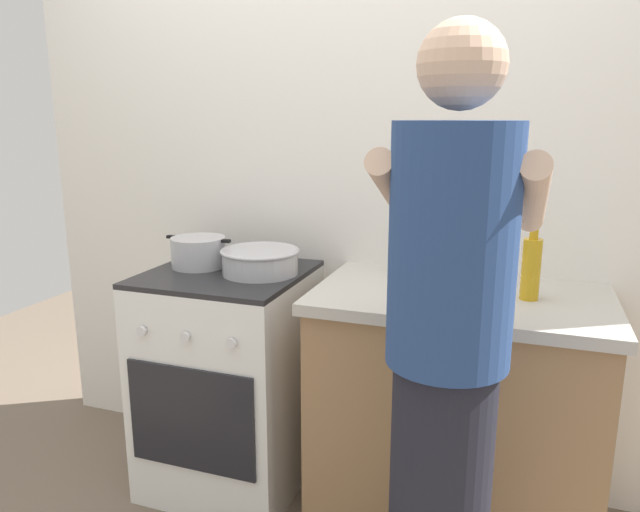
{
  "coord_description": "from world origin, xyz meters",
  "views": [
    {
      "loc": [
        0.74,
        -1.83,
        1.49
      ],
      "look_at": [
        0.05,
        0.12,
        1.0
      ],
      "focal_mm": 33.1,
      "sensor_mm": 36.0,
      "label": 1
    }
  ],
  "objects_px": {
    "stove_range": "(230,378)",
    "spice_bottle": "(461,283)",
    "utensil_crock": "(411,252)",
    "oil_bottle": "(531,268)",
    "pot": "(199,252)",
    "mixing_bowl": "(260,260)",
    "person": "(446,376)"
  },
  "relations": [
    {
      "from": "pot",
      "to": "utensil_crock",
      "type": "bearing_deg",
      "value": 11.9
    },
    {
      "from": "spice_bottle",
      "to": "mixing_bowl",
      "type": "bearing_deg",
      "value": 178.47
    },
    {
      "from": "pot",
      "to": "oil_bottle",
      "type": "bearing_deg",
      "value": -0.96
    },
    {
      "from": "mixing_bowl",
      "to": "person",
      "type": "xyz_separation_m",
      "value": [
        0.79,
        -0.61,
        -0.09
      ]
    },
    {
      "from": "pot",
      "to": "oil_bottle",
      "type": "xyz_separation_m",
      "value": [
        1.26,
        -0.02,
        0.05
      ]
    },
    {
      "from": "pot",
      "to": "oil_bottle",
      "type": "height_order",
      "value": "oil_bottle"
    },
    {
      "from": "oil_bottle",
      "to": "person",
      "type": "distance_m",
      "value": 0.65
    },
    {
      "from": "stove_range",
      "to": "mixing_bowl",
      "type": "distance_m",
      "value": 0.52
    },
    {
      "from": "spice_bottle",
      "to": "person",
      "type": "bearing_deg",
      "value": -86.79
    },
    {
      "from": "mixing_bowl",
      "to": "person",
      "type": "relative_size",
      "value": 0.18
    },
    {
      "from": "stove_range",
      "to": "pot",
      "type": "bearing_deg",
      "value": 165.69
    },
    {
      "from": "mixing_bowl",
      "to": "oil_bottle",
      "type": "bearing_deg",
      "value": -0.2
    },
    {
      "from": "oil_bottle",
      "to": "person",
      "type": "xyz_separation_m",
      "value": [
        -0.19,
        -0.61,
        -0.15
      ]
    },
    {
      "from": "stove_range",
      "to": "oil_bottle",
      "type": "height_order",
      "value": "oil_bottle"
    },
    {
      "from": "utensil_crock",
      "to": "oil_bottle",
      "type": "height_order",
      "value": "utensil_crock"
    },
    {
      "from": "spice_bottle",
      "to": "oil_bottle",
      "type": "height_order",
      "value": "oil_bottle"
    },
    {
      "from": "utensil_crock",
      "to": "spice_bottle",
      "type": "xyz_separation_m",
      "value": [
        0.21,
        -0.21,
        -0.05
      ]
    },
    {
      "from": "pot",
      "to": "mixing_bowl",
      "type": "distance_m",
      "value": 0.28
    },
    {
      "from": "mixing_bowl",
      "to": "pot",
      "type": "bearing_deg",
      "value": 176.35
    },
    {
      "from": "utensil_crock",
      "to": "person",
      "type": "height_order",
      "value": "person"
    },
    {
      "from": "pot",
      "to": "person",
      "type": "xyz_separation_m",
      "value": [
        1.07,
        -0.63,
        -0.1
      ]
    },
    {
      "from": "person",
      "to": "mixing_bowl",
      "type": "bearing_deg",
      "value": 142.35
    },
    {
      "from": "stove_range",
      "to": "spice_bottle",
      "type": "xyz_separation_m",
      "value": [
        0.9,
        -0.0,
        0.49
      ]
    },
    {
      "from": "stove_range",
      "to": "spice_bottle",
      "type": "relative_size",
      "value": 11.23
    },
    {
      "from": "spice_bottle",
      "to": "oil_bottle",
      "type": "relative_size",
      "value": 0.31
    },
    {
      "from": "mixing_bowl",
      "to": "oil_bottle",
      "type": "xyz_separation_m",
      "value": [
        0.98,
        -0.0,
        0.06
      ]
    },
    {
      "from": "oil_bottle",
      "to": "stove_range",
      "type": "bearing_deg",
      "value": -179.26
    },
    {
      "from": "mixing_bowl",
      "to": "person",
      "type": "distance_m",
      "value": 1.0
    },
    {
      "from": "pot",
      "to": "person",
      "type": "distance_m",
      "value": 1.25
    },
    {
      "from": "stove_range",
      "to": "person",
      "type": "bearing_deg",
      "value": -32.47
    },
    {
      "from": "stove_range",
      "to": "utensil_crock",
      "type": "bearing_deg",
      "value": 17.0
    },
    {
      "from": "oil_bottle",
      "to": "mixing_bowl",
      "type": "bearing_deg",
      "value": 179.8
    }
  ]
}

